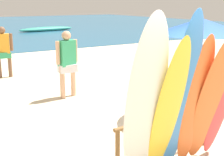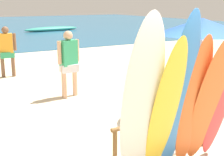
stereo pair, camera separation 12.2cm
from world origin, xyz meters
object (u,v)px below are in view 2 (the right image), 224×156
object	(u,v)px
beachgoer_near_rack	(69,59)
distant_boat	(52,29)
surfboard_white_0	(142,104)
surfboard_orange_3	(194,103)
surfboard_yellow_1	(165,111)
surfboard_blue_2	(179,96)
surfboard_orange_4	(209,102)
beach_chair_red	(172,84)
beachgoer_by_water	(7,48)
beach_umbrella	(202,26)
surfboard_rack	(164,128)

from	to	relation	value
beachgoer_near_rack	distant_boat	size ratio (longest dim) A/B	0.34
surfboard_white_0	surfboard_orange_3	distance (m)	0.96
surfboard_yellow_1	surfboard_blue_2	distance (m)	0.30
surfboard_orange_4	beach_chair_red	xyz separation A→B (m)	(1.66, 2.67, -0.57)
beachgoer_by_water	distant_boat	xyz separation A→B (m)	(6.97, 15.44, -0.78)
beachgoer_near_rack	surfboard_blue_2	bearing A→B (deg)	74.76
surfboard_yellow_1	surfboard_orange_3	size ratio (longest dim) A/B	1.03
beach_umbrella	surfboard_white_0	bearing A→B (deg)	-149.36
surfboard_blue_2	distant_boat	distance (m)	23.70
beachgoer_near_rack	distant_boat	world-z (taller)	beachgoer_near_rack
surfboard_white_0	beach_chair_red	xyz separation A→B (m)	(2.86, 2.66, -0.74)
surfboard_orange_4	beachgoer_by_water	bearing A→B (deg)	99.39
beachgoer_near_rack	beach_umbrella	world-z (taller)	beach_umbrella
surfboard_white_0	surfboard_blue_2	xyz separation A→B (m)	(0.62, -0.00, 0.01)
surfboard_white_0	distant_boat	size ratio (longest dim) A/B	0.47
surfboard_white_0	surfboard_orange_3	size ratio (longest dim) A/B	1.16
surfboard_orange_3	surfboard_orange_4	distance (m)	0.27
surfboard_rack	surfboard_yellow_1	size ratio (longest dim) A/B	0.90
surfboard_orange_3	beachgoer_near_rack	world-z (taller)	surfboard_orange_3
surfboard_white_0	beach_chair_red	bearing A→B (deg)	47.84
beachgoer_near_rack	beach_chair_red	xyz separation A→B (m)	(2.09, -1.63, -0.56)
beach_chair_red	beach_umbrella	size ratio (longest dim) A/B	0.39
surfboard_yellow_1	surfboard_orange_4	xyz separation A→B (m)	(0.84, 0.02, -0.03)
surfboard_rack	surfboard_white_0	xyz separation A→B (m)	(-0.76, -0.45, 0.66)
beach_chair_red	distant_boat	bearing A→B (deg)	58.19
beachgoer_by_water	distant_boat	size ratio (longest dim) A/B	0.33
surfboard_rack	surfboard_orange_3	bearing A→B (deg)	-66.71
surfboard_orange_4	beach_umbrella	world-z (taller)	beach_umbrella
surfboard_white_0	beach_umbrella	xyz separation A→B (m)	(2.59, 1.53, 0.77)
surfboard_blue_2	beachgoer_by_water	world-z (taller)	surfboard_blue_2
surfboard_rack	surfboard_orange_4	bearing A→B (deg)	-46.40
beach_umbrella	distant_boat	size ratio (longest dim) A/B	0.42
surfboard_yellow_1	beach_chair_red	distance (m)	3.72
surfboard_blue_2	beach_umbrella	distance (m)	2.61
surfboard_orange_3	distant_boat	xyz separation A→B (m)	(5.90, 22.82, -0.84)
surfboard_rack	beachgoer_by_water	xyz separation A→B (m)	(-0.89, 6.96, 0.44)
surfboard_white_0	beach_umbrella	bearing A→B (deg)	35.56
distant_boat	surfboard_orange_4	bearing A→B (deg)	-103.84
surfboard_yellow_1	beachgoer_by_water	bearing A→B (deg)	91.27
beachgoer_near_rack	beach_chair_red	bearing A→B (deg)	128.83
surfboard_yellow_1	beachgoer_near_rack	bearing A→B (deg)	82.03
surfboard_yellow_1	distant_boat	size ratio (longest dim) A/B	0.42
surfboard_rack	surfboard_orange_3	distance (m)	0.67
surfboard_yellow_1	beachgoer_by_water	world-z (taller)	surfboard_yellow_1
surfboard_orange_3	beach_umbrella	world-z (taller)	beach_umbrella
surfboard_white_0	beachgoer_by_water	distance (m)	7.42
surfboard_orange_4	distant_boat	distance (m)	23.56
beachgoer_near_rack	surfboard_orange_4	bearing A→B (deg)	82.54
beachgoer_near_rack	surfboard_rack	bearing A→B (deg)	76.65
surfboard_orange_4	beachgoer_by_water	distance (m)	7.55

